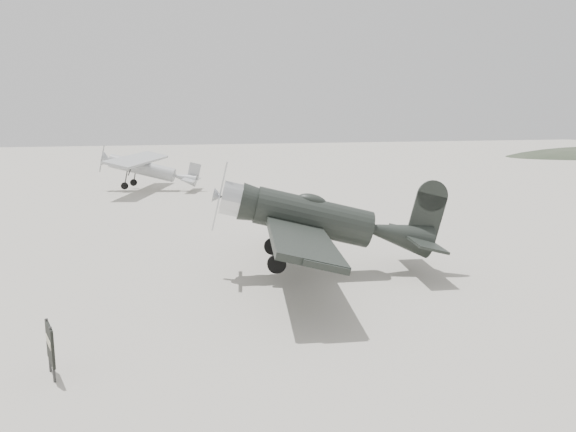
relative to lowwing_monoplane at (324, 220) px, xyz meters
name	(u,v)px	position (x,y,z in m)	size (l,w,h in m)	color
ground	(343,259)	(1.30, 1.56, -1.81)	(160.00, 160.00, 0.00)	#A6A393
lowwing_monoplane	(324,220)	(0.00, 0.00, 0.00)	(7.65, 10.64, 3.41)	black
highwing_monoplane	(146,166)	(-5.25, 22.74, -0.09)	(6.93, 9.63, 2.74)	#929496
sign_board	(50,345)	(-7.69, -5.70, -1.12)	(0.27, 0.78, 1.15)	#333333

